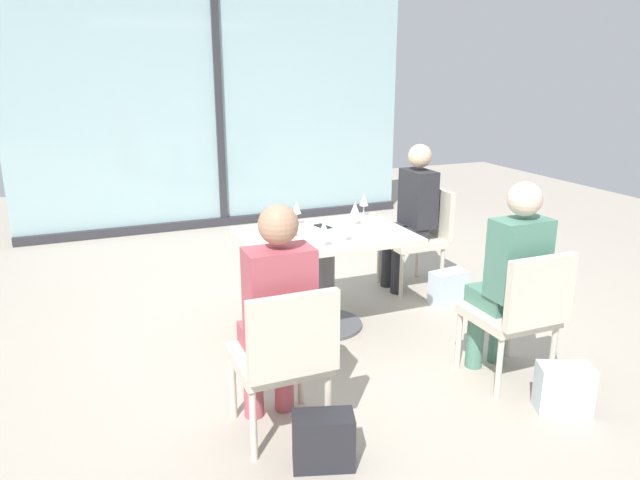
# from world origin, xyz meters

# --- Properties ---
(ground_plane) EXTENTS (12.00, 12.00, 0.00)m
(ground_plane) POSITION_xyz_m (0.00, 0.00, 0.00)
(ground_plane) COLOR #A89E8E
(window_wall_backdrop) EXTENTS (4.66, 0.10, 2.70)m
(window_wall_backdrop) POSITION_xyz_m (0.00, 3.20, 1.21)
(window_wall_backdrop) COLOR #96B7BC
(window_wall_backdrop) RESTS_ON ground_plane
(dining_table_main) EXTENTS (1.20, 0.84, 0.73)m
(dining_table_main) POSITION_xyz_m (0.00, 0.00, 0.53)
(dining_table_main) COLOR silver
(dining_table_main) RESTS_ON ground_plane
(chair_far_right) EXTENTS (0.50, 0.46, 0.87)m
(chair_far_right) POSITION_xyz_m (1.11, 0.48, 0.50)
(chair_far_right) COLOR beige
(chair_far_right) RESTS_ON ground_plane
(chair_front_right) EXTENTS (0.46, 0.50, 0.87)m
(chair_front_right) POSITION_xyz_m (0.74, -1.22, 0.50)
(chair_front_right) COLOR beige
(chair_front_right) RESTS_ON ground_plane
(chair_front_left) EXTENTS (0.46, 0.50, 0.87)m
(chair_front_left) POSITION_xyz_m (-0.74, -1.22, 0.50)
(chair_front_left) COLOR beige
(chair_front_left) RESTS_ON ground_plane
(person_far_right) EXTENTS (0.39, 0.34, 1.26)m
(person_far_right) POSITION_xyz_m (1.00, 0.48, 0.70)
(person_far_right) COLOR #28282D
(person_far_right) RESTS_ON ground_plane
(person_front_right) EXTENTS (0.34, 0.39, 1.26)m
(person_front_right) POSITION_xyz_m (0.74, -1.11, 0.70)
(person_front_right) COLOR #4C7F6B
(person_front_right) RESTS_ON ground_plane
(person_front_left) EXTENTS (0.34, 0.39, 1.26)m
(person_front_left) POSITION_xyz_m (-0.74, -1.11, 0.70)
(person_front_left) COLOR #B24C56
(person_front_left) RESTS_ON ground_plane
(wine_glass_0) EXTENTS (0.07, 0.07, 0.18)m
(wine_glass_0) POSITION_xyz_m (0.47, 0.33, 0.86)
(wine_glass_0) COLOR silver
(wine_glass_0) RESTS_ON dining_table_main
(wine_glass_1) EXTENTS (0.07, 0.07, 0.18)m
(wine_glass_1) POSITION_xyz_m (0.04, -0.26, 0.86)
(wine_glass_1) COLOR silver
(wine_glass_1) RESTS_ON dining_table_main
(wine_glass_2) EXTENTS (0.07, 0.07, 0.18)m
(wine_glass_2) POSITION_xyz_m (-0.48, -0.35, 0.86)
(wine_glass_2) COLOR silver
(wine_glass_2) RESTS_ON dining_table_main
(wine_glass_3) EXTENTS (0.07, 0.07, 0.18)m
(wine_glass_3) POSITION_xyz_m (0.29, 0.10, 0.86)
(wine_glass_3) COLOR silver
(wine_glass_3) RESTS_ON dining_table_main
(wine_glass_4) EXTENTS (0.07, 0.07, 0.18)m
(wine_glass_4) POSITION_xyz_m (-0.14, -0.32, 0.86)
(wine_glass_4) COLOR silver
(wine_glass_4) RESTS_ON dining_table_main
(wine_glass_5) EXTENTS (0.07, 0.07, 0.18)m
(wine_glass_5) POSITION_xyz_m (-0.11, 0.29, 0.86)
(wine_glass_5) COLOR silver
(wine_glass_5) RESTS_ON dining_table_main
(coffee_cup) EXTENTS (0.08, 0.08, 0.09)m
(coffee_cup) POSITION_xyz_m (-0.28, -0.03, 0.78)
(coffee_cup) COLOR white
(coffee_cup) RESTS_ON dining_table_main
(cell_phone_on_table) EXTENTS (0.10, 0.16, 0.01)m
(cell_phone_on_table) POSITION_xyz_m (0.05, 0.16, 0.73)
(cell_phone_on_table) COLOR black
(cell_phone_on_table) RESTS_ON dining_table_main
(handbag_0) EXTENTS (0.32, 0.19, 0.28)m
(handbag_0) POSITION_xyz_m (1.11, 0.02, 0.14)
(handbag_0) COLOR silver
(handbag_0) RESTS_ON ground_plane
(handbag_1) EXTENTS (0.34, 0.27, 0.28)m
(handbag_1) POSITION_xyz_m (0.80, -1.57, 0.14)
(handbag_1) COLOR silver
(handbag_1) RESTS_ON ground_plane
(handbag_2) EXTENTS (0.33, 0.24, 0.28)m
(handbag_2) POSITION_xyz_m (-0.64, -1.50, 0.14)
(handbag_2) COLOR #232328
(handbag_2) RESTS_ON ground_plane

